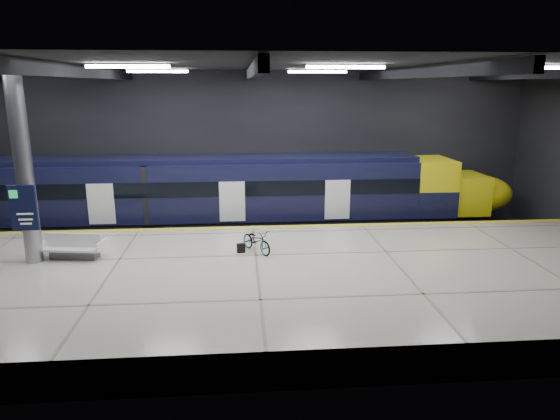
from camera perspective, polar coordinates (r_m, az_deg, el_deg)
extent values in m
plane|color=black|center=(20.15, -2.86, -7.19)|extent=(30.00, 30.00, 0.00)
cube|color=black|center=(26.97, -3.55, 7.04)|extent=(30.00, 0.10, 8.00)
cube|color=black|center=(11.28, -1.71, -3.00)|extent=(30.00, 0.10, 8.00)
cube|color=black|center=(18.78, -3.17, 16.19)|extent=(30.00, 16.00, 0.10)
cube|color=black|center=(19.54, -21.63, 14.44)|extent=(0.25, 16.00, 0.40)
cube|color=black|center=(18.78, -3.15, 15.42)|extent=(0.25, 16.00, 0.40)
cube|color=black|center=(19.88, 15.03, 14.91)|extent=(0.25, 16.00, 0.40)
cube|color=white|center=(17.12, -16.97, 15.42)|extent=(2.60, 0.18, 0.10)
cube|color=white|center=(17.15, 7.52, 15.89)|extent=(2.60, 0.18, 0.10)
cube|color=white|center=(19.82, 28.38, 14.12)|extent=(2.60, 0.18, 0.10)
cube|color=white|center=(23.03, -13.83, 15.14)|extent=(2.60, 0.18, 0.10)
cube|color=white|center=(23.05, 4.30, 15.49)|extent=(2.60, 0.18, 0.10)
cube|color=white|center=(25.10, 20.83, 14.53)|extent=(2.60, 0.18, 0.10)
cube|color=beige|center=(17.63, -2.60, -8.47)|extent=(30.00, 11.00, 1.10)
cube|color=yellow|center=(22.40, -3.13, -1.99)|extent=(30.00, 0.40, 0.01)
cube|color=gray|center=(24.64, -3.24, -2.98)|extent=(30.00, 0.08, 0.16)
cube|color=gray|center=(26.02, -3.33, -2.05)|extent=(30.00, 0.08, 0.16)
cube|color=black|center=(25.41, -12.16, -1.64)|extent=(24.00, 2.58, 0.80)
cube|color=black|center=(25.00, -12.37, 2.28)|extent=(24.00, 2.80, 2.75)
cube|color=black|center=(24.74, -12.55, 5.67)|extent=(24.00, 2.30, 0.24)
cube|color=black|center=(23.58, -12.83, 2.23)|extent=(24.00, 0.04, 0.70)
cube|color=white|center=(23.46, -5.49, 0.96)|extent=(1.20, 0.05, 1.90)
cube|color=yellow|center=(26.58, 16.65, 2.71)|extent=(2.00, 2.80, 2.75)
ellipsoid|color=yellow|center=(27.72, 21.59, 1.75)|extent=(3.60, 2.52, 1.90)
cube|color=black|center=(26.66, 17.27, 3.08)|extent=(1.60, 2.38, 0.80)
cube|color=#595B60|center=(19.94, -22.39, -4.67)|extent=(1.75, 0.78, 0.32)
cube|color=white|center=(19.87, -22.46, -4.00)|extent=(2.22, 1.20, 0.08)
cube|color=white|center=(19.79, -22.54, -3.19)|extent=(2.10, 0.40, 0.53)
cube|color=white|center=(20.32, -25.17, -3.52)|extent=(0.20, 0.90, 0.32)
cube|color=white|center=(19.39, -19.68, -3.79)|extent=(0.20, 0.90, 0.32)
imported|color=#99999E|center=(19.04, -2.69, -3.51)|extent=(1.45, 1.77, 0.91)
cube|color=black|center=(19.12, -4.48, -4.35)|extent=(0.34, 0.25, 0.35)
cylinder|color=#9EA0A5|center=(19.46, -27.26, 4.38)|extent=(0.60, 0.60, 6.90)
cube|color=#0E1334|center=(19.32, -27.27, 0.22)|extent=(0.90, 0.12, 1.60)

